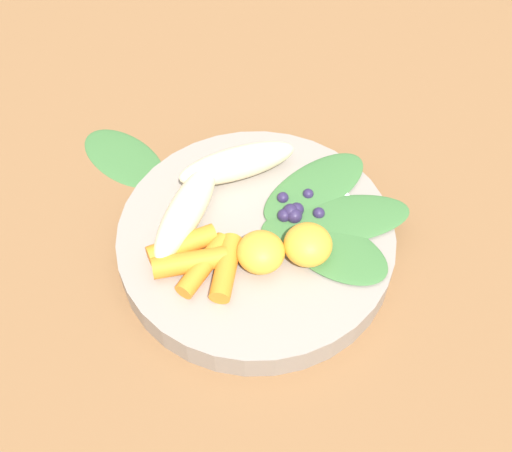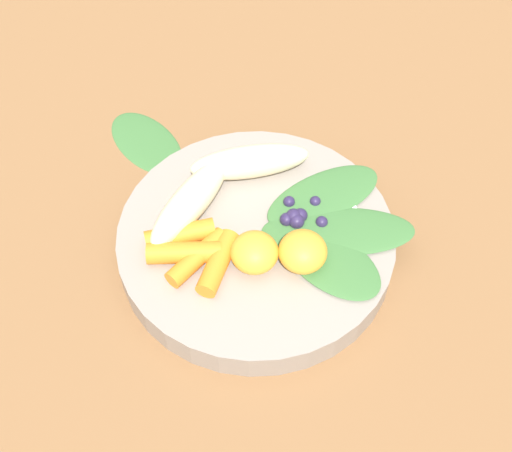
{
  "view_description": "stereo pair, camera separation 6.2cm",
  "coord_description": "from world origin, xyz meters",
  "px_view_note": "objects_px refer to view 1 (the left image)",
  "views": [
    {
      "loc": [
        0.32,
        -0.18,
        0.54
      ],
      "look_at": [
        0.0,
        0.0,
        0.04
      ],
      "focal_mm": 48.83,
      "sensor_mm": 36.0,
      "label": 1
    },
    {
      "loc": [
        0.34,
        -0.12,
        0.54
      ],
      "look_at": [
        0.0,
        0.0,
        0.04
      ],
      "focal_mm": 48.83,
      "sensor_mm": 36.0,
      "label": 2
    }
  ],
  "objects_px": {
    "bowl": "(256,242)",
    "kale_leaf_stray": "(123,156)",
    "orange_segment_near": "(308,245)",
    "banana_peeled_left": "(186,211)",
    "banana_peeled_right": "(237,163)"
  },
  "relations": [
    {
      "from": "banana_peeled_left",
      "to": "bowl",
      "type": "bearing_deg",
      "value": 99.78
    },
    {
      "from": "bowl",
      "to": "orange_segment_near",
      "type": "bearing_deg",
      "value": 32.09
    },
    {
      "from": "banana_peeled_right",
      "to": "bowl",
      "type": "bearing_deg",
      "value": 84.4
    },
    {
      "from": "kale_leaf_stray",
      "to": "bowl",
      "type": "bearing_deg",
      "value": -178.83
    },
    {
      "from": "kale_leaf_stray",
      "to": "orange_segment_near",
      "type": "bearing_deg",
      "value": -176.19
    },
    {
      "from": "bowl",
      "to": "kale_leaf_stray",
      "type": "bearing_deg",
      "value": -159.9
    },
    {
      "from": "banana_peeled_left",
      "to": "orange_segment_near",
      "type": "relative_size",
      "value": 2.69
    },
    {
      "from": "banana_peeled_left",
      "to": "kale_leaf_stray",
      "type": "bearing_deg",
      "value": -123.13
    },
    {
      "from": "bowl",
      "to": "orange_segment_near",
      "type": "height_order",
      "value": "orange_segment_near"
    },
    {
      "from": "bowl",
      "to": "orange_segment_near",
      "type": "xyz_separation_m",
      "value": [
        0.04,
        0.03,
        0.03
      ]
    },
    {
      "from": "bowl",
      "to": "banana_peeled_right",
      "type": "relative_size",
      "value": 2.21
    },
    {
      "from": "bowl",
      "to": "banana_peeled_left",
      "type": "relative_size",
      "value": 2.21
    },
    {
      "from": "orange_segment_near",
      "to": "kale_leaf_stray",
      "type": "xyz_separation_m",
      "value": [
        -0.21,
        -0.09,
        -0.04
      ]
    },
    {
      "from": "bowl",
      "to": "orange_segment_near",
      "type": "distance_m",
      "value": 0.06
    },
    {
      "from": "banana_peeled_right",
      "to": "orange_segment_near",
      "type": "height_order",
      "value": "same"
    }
  ]
}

